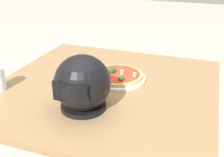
# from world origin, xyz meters

# --- Properties ---
(dining_table) EXTENTS (1.08, 1.06, 0.71)m
(dining_table) POSITION_xyz_m (0.00, 0.00, 0.64)
(dining_table) COLOR olive
(dining_table) RESTS_ON ground
(pizza_plate) EXTENTS (0.29, 0.29, 0.01)m
(pizza_plate) POSITION_xyz_m (-0.03, -0.09, 0.72)
(pizza_plate) COLOR white
(pizza_plate) RESTS_ON dining_table
(pizza) EXTENTS (0.26, 0.26, 0.05)m
(pizza) POSITION_xyz_m (-0.03, -0.09, 0.74)
(pizza) COLOR tan
(pizza) RESTS_ON pizza_plate
(motorcycle_helmet) EXTENTS (0.24, 0.24, 0.24)m
(motorcycle_helmet) POSITION_xyz_m (0.01, 0.24, 0.83)
(motorcycle_helmet) COLOR black
(motorcycle_helmet) RESTS_ON dining_table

